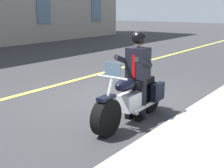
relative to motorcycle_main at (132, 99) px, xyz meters
The scene contains 4 objects.
ground_plane 1.64m from the motorcycle_main, 126.64° to the right, with size 80.00×80.00×0.00m, color #333335.
lane_center_stripe 3.43m from the motorcycle_main, 106.08° to the right, with size 60.00×0.16×0.01m, color #E5DB4C.
motorcycle_main is the anchor object (origin of this frame).
rider_main 0.61m from the motorcycle_main, behind, with size 0.63×0.56×1.74m.
Camera 1 is at (5.60, 4.29, 2.15)m, focal length 48.20 mm.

